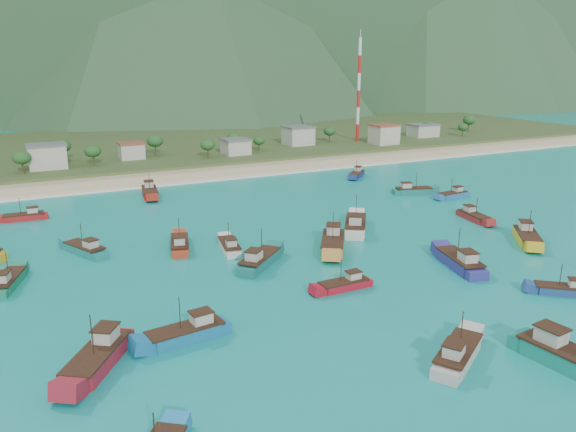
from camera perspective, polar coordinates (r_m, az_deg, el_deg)
name	(u,v)px	position (r m, az deg, el deg)	size (l,w,h in m)	color
ground	(326,261)	(94.38, 3.85, -4.54)	(600.00, 600.00, 0.00)	#0C7989
beach	(187,176)	(164.86, -10.20, 4.04)	(400.00, 18.00, 1.20)	beige
land	(140,147)	(223.22, -14.76, 6.78)	(400.00, 110.00, 2.40)	#385123
surf_line	(197,182)	(155.95, -9.19, 3.42)	(400.00, 2.50, 0.08)	white
village	(205,145)	(191.77, -8.41, 7.13)	(213.14, 28.14, 6.89)	beige
vegetation	(128,150)	(184.59, -15.93, 6.48)	(276.33, 25.20, 8.72)	#235623
radio_tower	(359,90)	(221.59, 7.19, 12.55)	(1.20, 1.20, 38.66)	red
boat_0	(564,291)	(90.27, 26.20, -6.83)	(7.93, 7.19, 4.90)	navy
boat_3	(413,191)	(143.76, 12.58, 2.48)	(10.31, 5.81, 5.84)	#196C60
boat_4	(180,246)	(101.29, -10.93, -2.96)	(5.55, 10.45, 5.92)	#A3311B
boat_6	(474,217)	(123.76, 18.33, -0.11)	(4.24, 9.48, 5.41)	maroon
boat_8	(230,247)	(99.42, -5.96, -3.17)	(4.29, 9.46, 5.39)	silver
boat_11	(85,250)	(103.39, -19.89, -3.27)	(6.81, 10.13, 5.81)	#1B7870
boat_12	(259,261)	(91.64, -2.91, -4.62)	(10.51, 9.90, 6.59)	#15655D
boat_13	(453,195)	(142.36, 16.41, 2.03)	(8.97, 3.36, 5.18)	#26619B
boat_14	(333,243)	(100.05, 4.57, -2.80)	(9.86, 12.43, 7.35)	#D18937
boat_15	(8,282)	(93.41, -26.58, -6.05)	(5.75, 10.02, 5.68)	#16734E
boat_16	(187,334)	(69.87, -10.19, -11.70)	(10.73, 4.35, 6.16)	#146495
boat_17	(357,175)	(162.00, 7.00, 4.18)	(8.48, 8.29, 5.41)	navy
boat_18	(569,360)	(70.13, 26.61, -12.91)	(5.12, 12.99, 7.47)	#147F6E
boat_20	(25,217)	(129.80, -25.16, -0.12)	(8.98, 3.16, 5.22)	#A3191C
boat_22	(460,263)	(94.89, 17.07, -4.56)	(6.35, 12.23, 6.93)	navy
boat_23	(344,286)	(83.27, 5.75, -7.04)	(8.47, 2.61, 4.98)	#A41221
boat_24	(527,238)	(112.31, 23.10, -2.04)	(9.61, 10.87, 6.65)	gold
boat_26	(99,358)	(66.86, -18.69, -13.52)	(9.51, 11.67, 6.95)	maroon
boat_27	(458,356)	(67.03, 16.84, -13.42)	(10.47, 8.11, 6.16)	#B5ABA3
boat_28	(150,193)	(142.21, -13.86, 2.31)	(5.06, 11.59, 6.62)	maroon
boat_29	(356,226)	(110.77, 6.88, -1.01)	(10.34, 12.53, 7.49)	beige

